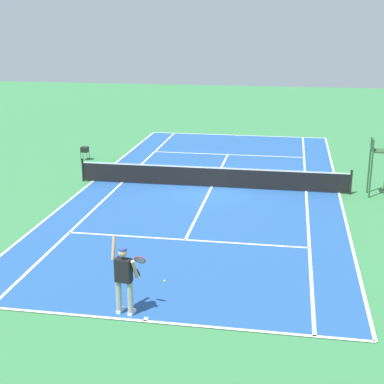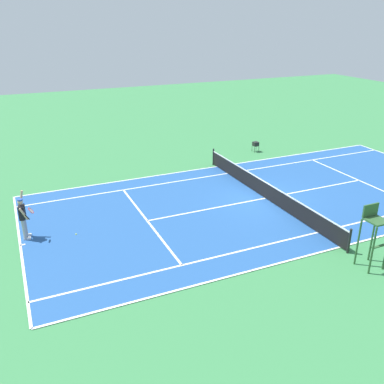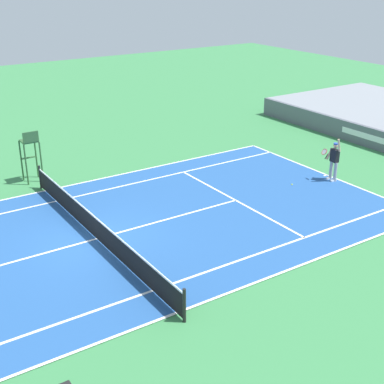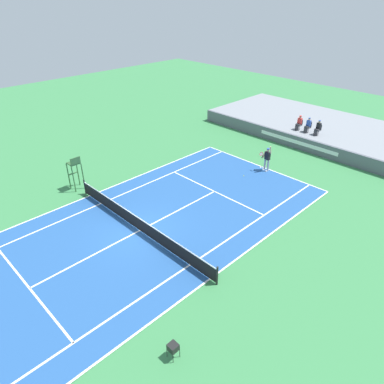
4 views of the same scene
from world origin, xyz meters
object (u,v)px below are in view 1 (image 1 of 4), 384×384
object	(u,v)px
tennis_player	(124,278)
umpire_chair	(378,160)
ball_hopper	(85,149)
tennis_ball	(165,281)

from	to	relation	value
tennis_player	umpire_chair	bearing A→B (deg)	-122.98
umpire_chair	ball_hopper	bearing A→B (deg)	-15.63
tennis_player	ball_hopper	distance (m)	16.99
umpire_chair	ball_hopper	world-z (taller)	umpire_chair
ball_hopper	umpire_chair	bearing A→B (deg)	164.37
umpire_chair	ball_hopper	size ratio (longest dim) A/B	3.49
tennis_ball	umpire_chair	distance (m)	11.97
umpire_chair	tennis_player	bearing A→B (deg)	57.02
ball_hopper	tennis_player	bearing A→B (deg)	113.38
tennis_player	ball_hopper	xyz separation A→B (m)	(6.74, -15.59, -0.42)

